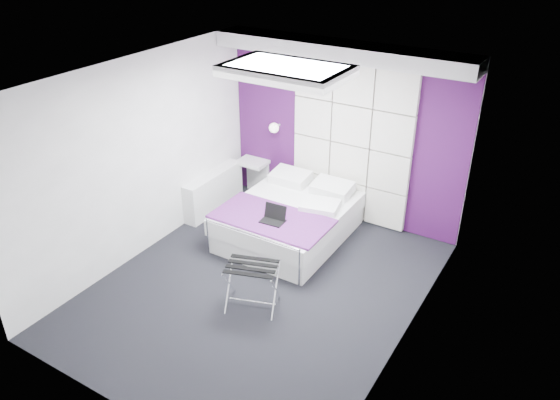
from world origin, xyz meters
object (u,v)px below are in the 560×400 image
object	(u,v)px
wall_lamp	(275,127)
nightstand	(253,162)
laptop	(274,217)
radiator	(214,191)
bed	(289,219)
luggage_rack	(252,286)

from	to	relation	value
wall_lamp	nightstand	distance (m)	0.77
laptop	wall_lamp	bearing A→B (deg)	117.53
nightstand	wall_lamp	bearing A→B (deg)	5.71
nightstand	laptop	bearing A→B (deg)	-47.20
radiator	bed	bearing A→B (deg)	-4.02
wall_lamp	bed	world-z (taller)	wall_lamp
wall_lamp	nightstand	size ratio (longest dim) A/B	0.32
luggage_rack	laptop	distance (m)	1.14
wall_lamp	laptop	distance (m)	1.71
bed	nightstand	xyz separation A→B (m)	(-1.15, 0.82, 0.29)
nightstand	luggage_rack	distance (m)	2.85
radiator	bed	xyz separation A→B (m)	(1.39, -0.10, -0.02)
wall_lamp	laptop	bearing A→B (deg)	-58.84
luggage_rack	laptop	size ratio (longest dim) A/B	1.89
bed	luggage_rack	distance (m)	1.60
bed	nightstand	bearing A→B (deg)	144.67
wall_lamp	bed	bearing A→B (deg)	-48.69
luggage_rack	laptop	world-z (taller)	laptop
radiator	nightstand	distance (m)	0.81
wall_lamp	radiator	bearing A→B (deg)	-130.10
wall_lamp	bed	distance (m)	1.48
luggage_rack	laptop	xyz separation A→B (m)	(-0.35, 1.04, 0.30)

